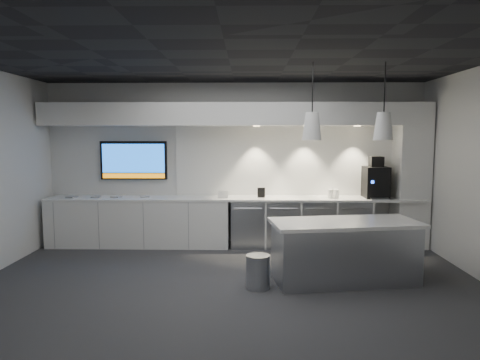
{
  "coord_description": "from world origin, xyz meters",
  "views": [
    {
      "loc": [
        0.24,
        -5.55,
        2.03
      ],
      "look_at": [
        0.12,
        1.1,
        1.33
      ],
      "focal_mm": 32.0,
      "sensor_mm": 36.0,
      "label": 1
    }
  ],
  "objects_px": {
    "island": "(344,251)",
    "bin": "(258,271)",
    "wall_tv": "(134,160)",
    "coffee_machine": "(376,181)"
  },
  "relations": [
    {
      "from": "coffee_machine",
      "to": "wall_tv",
      "type": "bearing_deg",
      "value": 177.69
    },
    {
      "from": "coffee_machine",
      "to": "bin",
      "type": "bearing_deg",
      "value": -133.83
    },
    {
      "from": "island",
      "to": "bin",
      "type": "xyz_separation_m",
      "value": [
        -1.21,
        -0.28,
        -0.21
      ]
    },
    {
      "from": "wall_tv",
      "to": "coffee_machine",
      "type": "distance_m",
      "value": 4.49
    },
    {
      "from": "wall_tv",
      "to": "island",
      "type": "relative_size",
      "value": 0.59
    },
    {
      "from": "island",
      "to": "wall_tv",
      "type": "bearing_deg",
      "value": 139.27
    },
    {
      "from": "wall_tv",
      "to": "bin",
      "type": "bearing_deg",
      "value": -47.14
    },
    {
      "from": "bin",
      "to": "coffee_machine",
      "type": "xyz_separation_m",
      "value": [
        2.19,
        2.21,
        0.98
      ]
    },
    {
      "from": "wall_tv",
      "to": "island",
      "type": "height_order",
      "value": "wall_tv"
    },
    {
      "from": "wall_tv",
      "to": "coffee_machine",
      "type": "xyz_separation_m",
      "value": [
        4.47,
        -0.25,
        -0.35
      ]
    }
  ]
}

